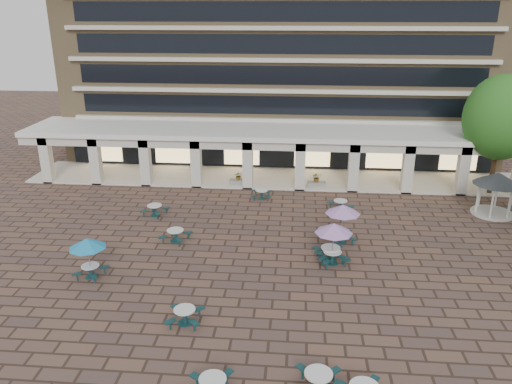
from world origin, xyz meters
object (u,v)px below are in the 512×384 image
Objects in this scene: planter_right at (317,181)px; planter_left at (239,180)px; gazebo at (497,183)px; picnic_table_2 at (318,380)px.

planter_left is at bearing 180.00° from planter_right.
planter_right is at bearing 159.97° from gazebo.
picnic_table_2 is at bearing -75.95° from planter_left.
gazebo is 13.31m from planter_right.
planter_right is (-12.40, 4.52, -1.75)m from gazebo.
gazebo reaches higher than picnic_table_2.
planter_left is (-5.83, 23.30, -0.03)m from picnic_table_2.
planter_right reaches higher than planter_left.
planter_left reaches higher than picnic_table_2.
planter_left is at bearing 106.09° from picnic_table_2.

